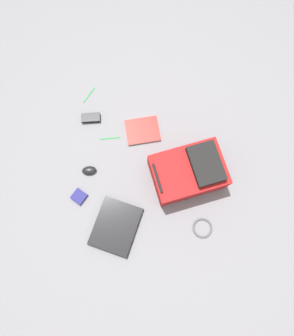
{
  "coord_description": "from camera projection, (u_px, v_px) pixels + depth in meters",
  "views": [
    {
      "loc": [
        -0.41,
        -0.01,
        1.85
      ],
      "look_at": [
        0.05,
        -0.01,
        0.02
      ],
      "focal_mm": 30.26,
      "sensor_mm": 36.0,
      "label": 1
    }
  ],
  "objects": [
    {
      "name": "computer_mouse",
      "position": [
        89.0,
        170.0,
        1.88
      ],
      "size": [
        0.07,
        0.1,
        0.03
      ],
      "primitive_type": "ellipsoid",
      "rotation": [
        0.0,
        0.0,
        0.11
      ],
      "color": "black",
      "rests_on": "ground_plane"
    },
    {
      "name": "cable_coil",
      "position": [
        203.0,
        228.0,
        1.8
      ],
      "size": [
        0.13,
        0.13,
        0.01
      ],
      "primitive_type": "torus",
      "color": "#4C4C51",
      "rests_on": "ground_plane"
    },
    {
      "name": "earbud_pouch",
      "position": [
        79.0,
        196.0,
        1.85
      ],
      "size": [
        0.12,
        0.12,
        0.02
      ],
      "primitive_type": "cube",
      "rotation": [
        0.0,
        0.0,
        4.11
      ],
      "color": "navy",
      "rests_on": "ground_plane"
    },
    {
      "name": "book_blue",
      "position": [
        142.0,
        130.0,
        1.96
      ],
      "size": [
        0.22,
        0.26,
        0.02
      ],
      "color": "silver",
      "rests_on": "ground_plane"
    },
    {
      "name": "pen_black",
      "position": [
        110.0,
        138.0,
        1.95
      ],
      "size": [
        0.02,
        0.14,
        0.01
      ],
      "primitive_type": "cylinder",
      "rotation": [
        1.57,
        0.0,
        0.11
      ],
      "color": "#198C33",
      "rests_on": "ground_plane"
    },
    {
      "name": "ground_plane",
      "position": [
        146.0,
        176.0,
        1.89
      ],
      "size": [
        4.06,
        4.06,
        0.0
      ],
      "primitive_type": "plane",
      "color": "slate"
    },
    {
      "name": "backpack",
      "position": [
        189.0,
        172.0,
        1.8
      ],
      "size": [
        0.43,
        0.52,
        0.22
      ],
      "color": "maroon",
      "rests_on": "ground_plane"
    },
    {
      "name": "power_brick",
      "position": [
        91.0,
        118.0,
        1.98
      ],
      "size": [
        0.08,
        0.13,
        0.03
      ],
      "primitive_type": "cube",
      "rotation": [
        0.0,
        0.0,
        0.09
      ],
      "color": "black",
      "rests_on": "ground_plane"
    },
    {
      "name": "laptop",
      "position": [
        116.0,
        226.0,
        1.79
      ],
      "size": [
        0.39,
        0.35,
        0.03
      ],
      "color": "black",
      "rests_on": "ground_plane"
    },
    {
      "name": "pen_blue",
      "position": [
        89.0,
        95.0,
        2.03
      ],
      "size": [
        0.12,
        0.08,
        0.01
      ],
      "primitive_type": "cylinder",
      "rotation": [
        1.57,
        0.0,
        4.16
      ],
      "color": "#198C33",
      "rests_on": "ground_plane"
    }
  ]
}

